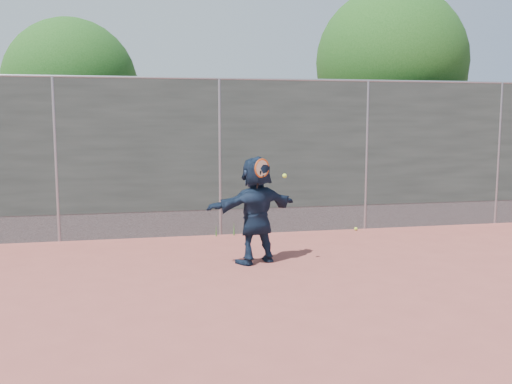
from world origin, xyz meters
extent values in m
plane|color=#9E4C42|center=(0.00, 0.00, 0.00)|extent=(80.00, 80.00, 0.00)
imported|color=#142137|center=(0.24, 1.23, 0.84)|extent=(1.63, 0.99, 1.68)
sphere|color=#C1EE35|center=(2.75, 3.35, 0.03)|extent=(0.07, 0.07, 0.07)
cube|color=#38423D|center=(0.00, 3.50, 1.75)|extent=(20.00, 0.04, 2.50)
cube|color=slate|center=(0.00, 3.50, 0.25)|extent=(20.00, 0.03, 0.50)
cylinder|color=gray|center=(0.00, 3.50, 3.00)|extent=(20.00, 0.05, 0.05)
cylinder|color=gray|center=(-3.00, 3.50, 1.50)|extent=(0.06, 0.06, 3.00)
cylinder|color=gray|center=(0.00, 3.50, 1.50)|extent=(0.06, 0.06, 3.00)
cylinder|color=gray|center=(3.00, 3.50, 1.50)|extent=(0.06, 0.06, 3.00)
cylinder|color=gray|center=(6.00, 3.50, 1.50)|extent=(0.06, 0.06, 3.00)
torus|color=#C54712|center=(0.29, 1.03, 1.51)|extent=(0.27, 0.17, 0.29)
cylinder|color=beige|center=(0.29, 1.03, 1.51)|extent=(0.22, 0.13, 0.25)
cylinder|color=black|center=(0.24, 1.05, 1.31)|extent=(0.09, 0.13, 0.33)
sphere|color=#C1EE35|center=(0.63, 0.97, 1.39)|extent=(0.07, 0.07, 0.07)
cylinder|color=#382314|center=(4.50, 5.70, 1.30)|extent=(0.28, 0.28, 2.60)
sphere|color=#23561C|center=(4.50, 5.70, 3.59)|extent=(3.60, 3.60, 3.60)
sphere|color=#23561C|center=(5.22, 5.90, 3.23)|extent=(2.52, 2.52, 2.52)
cylinder|color=#382314|center=(-3.00, 6.50, 1.10)|extent=(0.28, 0.28, 2.20)
sphere|color=#23561C|center=(-3.00, 6.50, 3.03)|extent=(3.00, 3.00, 3.00)
sphere|color=#23561C|center=(-2.40, 6.70, 2.73)|extent=(2.10, 2.10, 2.10)
cone|color=#387226|center=(0.25, 3.38, 0.13)|extent=(0.03, 0.03, 0.26)
cone|color=#387226|center=(0.55, 3.40, 0.15)|extent=(0.03, 0.03, 0.30)
cone|color=#387226|center=(-0.10, 3.36, 0.11)|extent=(0.03, 0.03, 0.22)
camera|label=1|loc=(-1.55, -7.35, 2.25)|focal=40.00mm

